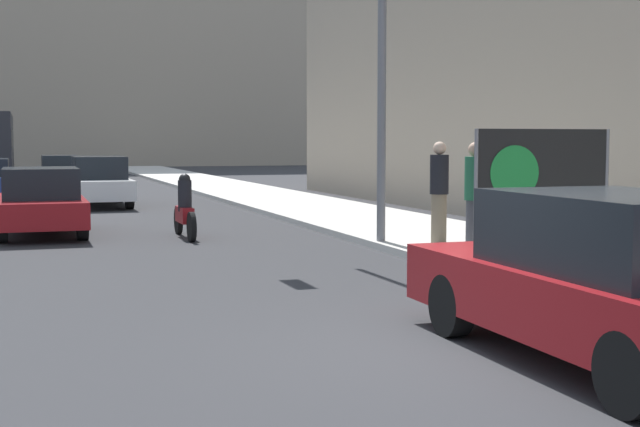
{
  "coord_description": "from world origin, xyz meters",
  "views": [
    {
      "loc": [
        -4.16,
        -7.3,
        1.99
      ],
      "look_at": [
        -0.25,
        4.42,
        0.98
      ],
      "focal_mm": 50.0,
      "sensor_mm": 36.0,
      "label": 1
    }
  ],
  "objects": [
    {
      "name": "traffic_light_pole",
      "position": [
        1.09,
        7.95,
        3.89
      ],
      "size": [
        2.96,
        2.73,
        5.56
      ],
      "color": "slate",
      "rests_on": "sidewalk_curb"
    },
    {
      "name": "parked_car_curbside",
      "position": [
        0.76,
        -0.7,
        0.76
      ],
      "size": [
        1.83,
        4.57,
        1.54
      ],
      "color": "maroon",
      "rests_on": "ground_plane"
    },
    {
      "name": "motorcycle_on_road",
      "position": [
        -1.04,
        10.86,
        0.56
      ],
      "size": [
        0.28,
        2.18,
        1.33
      ],
      "color": "maroon",
      "rests_on": "ground_plane"
    },
    {
      "name": "sidewalk_curb",
      "position": [
        3.75,
        15.0,
        0.07
      ],
      "size": [
        3.62,
        90.0,
        0.13
      ],
      "primitive_type": "cube",
      "color": "beige",
      "rests_on": "ground_plane"
    },
    {
      "name": "car_on_road_far_lane",
      "position": [
        -2.67,
        33.24,
        0.69
      ],
      "size": [
        1.72,
        4.75,
        1.37
      ],
      "color": "#565B60",
      "rests_on": "ground_plane"
    },
    {
      "name": "jogger_on_sidewalk",
      "position": [
        2.83,
        5.66,
        1.08
      ],
      "size": [
        0.34,
        0.34,
        1.84
      ],
      "rotation": [
        0.0,
        0.0,
        3.52
      ],
      "color": "#424247",
      "rests_on": "sidewalk_curb"
    },
    {
      "name": "seated_protester",
      "position": [
        2.47,
        1.83,
        0.77
      ],
      "size": [
        0.94,
        0.77,
        1.19
      ],
      "rotation": [
        0.0,
        0.0,
        -0.11
      ],
      "color": "#474C56",
      "rests_on": "sidewalk_curb"
    },
    {
      "name": "car_on_road_nearest",
      "position": [
        -3.83,
        12.33,
        0.71
      ],
      "size": [
        1.75,
        4.14,
        1.43
      ],
      "color": "maroon",
      "rests_on": "ground_plane"
    },
    {
      "name": "protest_banner",
      "position": [
        3.58,
        4.87,
        1.21
      ],
      "size": [
        2.43,
        0.06,
        2.05
      ],
      "color": "slate",
      "rests_on": "sidewalk_curb"
    },
    {
      "name": "car_on_road_midblock",
      "position": [
        -1.99,
        20.62,
        0.76
      ],
      "size": [
        1.74,
        4.7,
        1.53
      ],
      "color": "white",
      "rests_on": "ground_plane"
    },
    {
      "name": "pedestrian_behind",
      "position": [
        2.97,
        7.27,
        1.09
      ],
      "size": [
        0.34,
        0.34,
        1.85
      ],
      "rotation": [
        0.0,
        0.0,
        0.13
      ],
      "color": "#756651",
      "rests_on": "sidewalk_curb"
    },
    {
      "name": "ground_plane",
      "position": [
        0.0,
        0.0,
        0.0
      ],
      "size": [
        160.0,
        160.0,
        0.0
      ],
      "primitive_type": "plane",
      "color": "#303033"
    }
  ]
}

